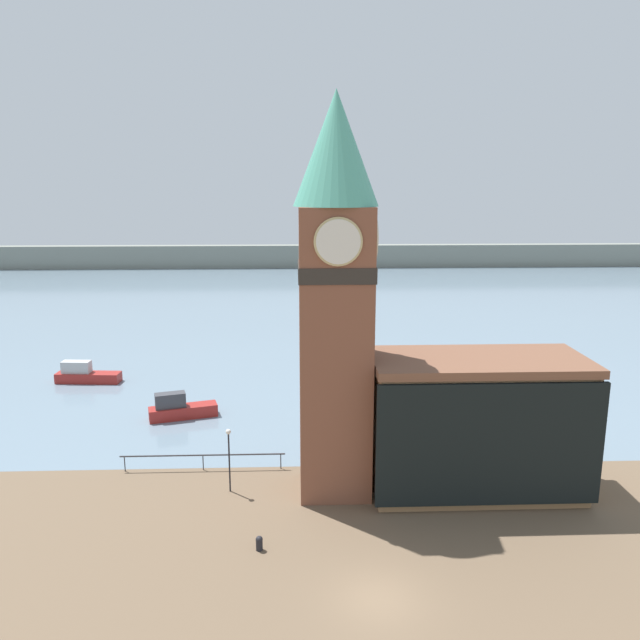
% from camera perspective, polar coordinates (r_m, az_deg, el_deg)
% --- Properties ---
extents(ground_plane, '(160.00, 160.00, 0.00)m').
position_cam_1_polar(ground_plane, '(31.57, 5.34, -24.01)').
color(ground_plane, brown).
extents(water, '(160.00, 120.00, 0.00)m').
position_cam_1_polar(water, '(100.73, -0.10, 1.79)').
color(water, slate).
rests_on(water, ground_plane).
extents(far_shoreline, '(180.00, 3.00, 5.00)m').
position_cam_1_polar(far_shoreline, '(139.89, -0.71, 5.85)').
color(far_shoreline, gray).
rests_on(far_shoreline, water).
extents(pier_railing, '(10.92, 0.08, 1.09)m').
position_cam_1_polar(pier_railing, '(43.02, -10.66, -12.17)').
color(pier_railing, '#333338').
rests_on(pier_railing, ground_plane).
extents(clock_tower, '(4.85, 4.85, 23.76)m').
position_cam_1_polar(clock_tower, '(36.37, 1.42, 2.81)').
color(clock_tower, brown).
rests_on(clock_tower, ground_plane).
extents(pier_building, '(13.06, 6.18, 8.48)m').
position_cam_1_polar(pier_building, '(39.83, 14.10, -9.23)').
color(pier_building, '#9E754C').
rests_on(pier_building, ground_plane).
extents(boat_near, '(5.61, 2.87, 2.19)m').
position_cam_1_polar(boat_near, '(52.25, -12.70, -7.91)').
color(boat_near, maroon).
rests_on(boat_near, water).
extents(boat_far, '(6.13, 1.93, 2.08)m').
position_cam_1_polar(boat_far, '(63.85, -20.66, -4.69)').
color(boat_far, maroon).
rests_on(boat_far, water).
extents(mooring_bollard_near, '(0.37, 0.37, 0.79)m').
position_cam_1_polar(mooring_bollard_near, '(34.56, -5.58, -19.60)').
color(mooring_bollard_near, black).
rests_on(mooring_bollard_near, ground_plane).
extents(lamp_post, '(0.32, 0.32, 4.10)m').
position_cam_1_polar(lamp_post, '(39.25, -8.33, -11.54)').
color(lamp_post, black).
rests_on(lamp_post, ground_plane).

